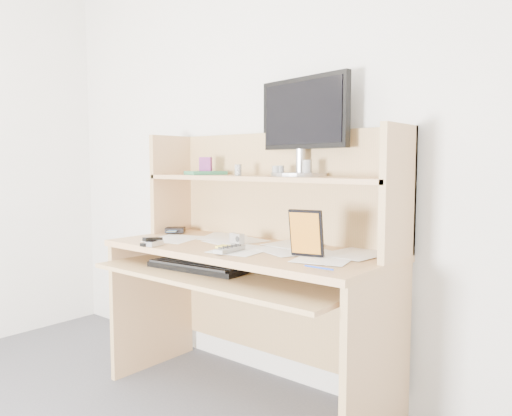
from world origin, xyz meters
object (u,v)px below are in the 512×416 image
Objects in this scene: keyboard at (198,266)px; monitor at (303,124)px; desk at (256,256)px; tv_remote at (230,249)px; game_case at (306,233)px.

keyboard is 0.93× the size of monitor.
desk is 0.68m from monitor.
tv_remote is at bearing -94.91° from monitor.
keyboard is at bearing 177.54° from game_case.
game_case is (0.34, 0.10, 0.09)m from tv_remote.
monitor is at bearing 112.65° from game_case.
desk reaches higher than keyboard.
desk is at bearing -123.15° from monitor.
desk is 0.25m from tv_remote.
keyboard is 0.22m from tv_remote.
desk is 7.07× the size of game_case.
desk is 2.58× the size of monitor.
desk is 0.44m from game_case.
keyboard is 2.84× the size of tv_remote.
game_case is at bearing -42.71° from monitor.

